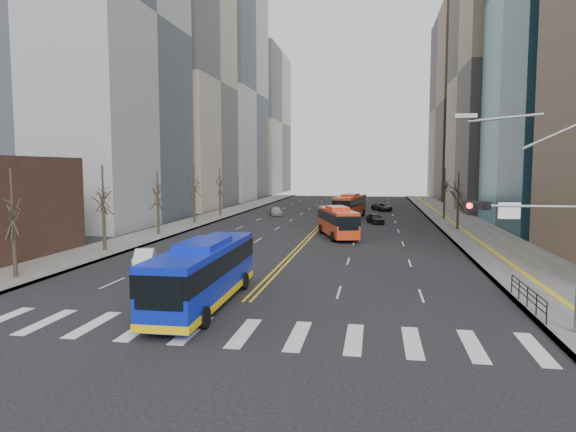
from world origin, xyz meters
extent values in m
plane|color=black|center=(0.00, 0.00, 0.00)|extent=(220.00, 220.00, 0.00)
cube|color=slate|center=(17.50, 45.00, 0.07)|extent=(7.00, 130.00, 0.15)
cube|color=slate|center=(-16.50, 45.00, 0.07)|extent=(5.00, 130.00, 0.15)
cube|color=silver|center=(-10.64, 0.00, 0.01)|extent=(0.70, 4.00, 0.01)
cube|color=silver|center=(-8.27, 0.00, 0.01)|extent=(0.70, 4.00, 0.01)
cube|color=silver|center=(-5.91, 0.00, 0.01)|extent=(0.70, 4.00, 0.01)
cube|color=silver|center=(-3.55, 0.00, 0.01)|extent=(0.70, 4.00, 0.01)
cube|color=silver|center=(-1.18, 0.00, 0.01)|extent=(0.70, 4.00, 0.01)
cube|color=silver|center=(1.18, 0.00, 0.01)|extent=(0.70, 4.00, 0.01)
cube|color=silver|center=(3.55, 0.00, 0.01)|extent=(0.70, 4.00, 0.01)
cube|color=silver|center=(5.91, 0.00, 0.01)|extent=(0.70, 4.00, 0.01)
cube|color=silver|center=(8.27, 0.00, 0.01)|extent=(0.70, 4.00, 0.01)
cube|color=silver|center=(10.64, 0.00, 0.01)|extent=(0.70, 4.00, 0.01)
cube|color=silver|center=(13.00, 0.00, 0.01)|extent=(0.70, 4.00, 0.01)
cube|color=gold|center=(-0.20, 55.00, 0.01)|extent=(0.15, 100.00, 0.01)
cube|color=gold|center=(0.20, 55.00, 0.01)|extent=(0.15, 100.00, 0.01)
cube|color=#9B9B9E|center=(-31.00, 40.00, 26.00)|extent=(22.00, 24.00, 52.00)
cube|color=#A09481|center=(-31.00, 66.00, 22.00)|extent=(22.00, 22.00, 44.00)
cube|color=#9B9B9E|center=(-30.00, 93.00, 24.00)|extent=(20.00, 26.00, 48.00)
cube|color=gray|center=(30.00, 71.00, 23.00)|extent=(20.00, 26.00, 46.00)
cube|color=#A09481|center=(-29.00, 125.00, 20.00)|extent=(18.00, 30.00, 40.00)
cube|color=brown|center=(29.00, 103.00, 21.00)|extent=(18.00, 30.00, 42.00)
cylinder|color=gray|center=(12.95, 2.00, 5.50)|extent=(4.50, 0.12, 0.12)
cube|color=black|center=(11.00, 2.00, 5.50)|extent=(1.10, 0.28, 0.38)
cylinder|color=#FF190C|center=(10.65, 1.84, 5.50)|extent=(0.24, 0.08, 0.24)
cylinder|color=black|center=(11.00, 1.84, 5.50)|extent=(0.24, 0.08, 0.24)
cylinder|color=black|center=(11.35, 1.84, 5.50)|extent=(0.24, 0.08, 0.24)
cube|color=white|center=(12.30, 2.00, 5.30)|extent=(0.90, 0.06, 0.70)
cube|color=#999993|center=(10.40, 2.00, 9.30)|extent=(0.90, 0.35, 0.18)
cube|color=black|center=(14.30, 6.00, 1.15)|extent=(0.04, 6.00, 0.04)
cylinder|color=black|center=(14.30, 3.00, 0.65)|extent=(0.06, 0.06, 1.00)
cylinder|color=black|center=(14.30, 4.50, 0.65)|extent=(0.06, 0.06, 1.00)
cylinder|color=black|center=(14.30, 6.00, 0.65)|extent=(0.06, 0.06, 1.00)
cylinder|color=black|center=(14.30, 7.50, 0.65)|extent=(0.06, 0.06, 1.00)
cylinder|color=black|center=(14.30, 9.00, 0.65)|extent=(0.06, 0.06, 1.00)
cylinder|color=black|center=(-16.00, 8.00, 1.88)|extent=(0.28, 0.28, 3.75)
cylinder|color=black|center=(-16.00, 19.00, 1.95)|extent=(0.28, 0.28, 3.90)
cylinder|color=black|center=(-16.00, 30.00, 1.80)|extent=(0.28, 0.28, 3.60)
cylinder|color=black|center=(-16.00, 41.00, 2.00)|extent=(0.28, 0.28, 4.00)
cylinder|color=black|center=(-16.00, 52.00, 1.90)|extent=(0.28, 0.28, 3.80)
cylinder|color=black|center=(16.00, 40.00, 1.75)|extent=(0.28, 0.28, 3.50)
cylinder|color=black|center=(16.00, 52.00, 1.88)|extent=(0.28, 0.28, 3.75)
cube|color=#0C21C2|center=(-1.97, 4.00, 1.73)|extent=(2.61, 11.70, 2.76)
cube|color=black|center=(-1.97, 4.00, 2.28)|extent=(2.67, 11.72, 1.00)
cube|color=#0C21C2|center=(-1.97, 4.00, 3.21)|extent=(2.01, 4.11, 0.40)
cube|color=yellow|center=(-1.97, 4.00, 0.55)|extent=(2.67, 11.72, 0.35)
cylinder|color=black|center=(-3.12, 0.25, 0.50)|extent=(0.32, 1.00, 1.00)
cylinder|color=black|center=(-0.69, 0.29, 0.50)|extent=(0.32, 1.00, 1.00)
cylinder|color=black|center=(-3.24, 7.71, 0.50)|extent=(0.32, 1.00, 1.00)
cylinder|color=black|center=(-0.81, 7.75, 0.50)|extent=(0.32, 1.00, 1.00)
cube|color=red|center=(2.83, 31.67, 1.62)|extent=(5.01, 10.16, 2.54)
cube|color=black|center=(2.83, 31.67, 2.14)|extent=(5.08, 10.20, 0.92)
cube|color=red|center=(2.83, 31.67, 2.99)|extent=(2.73, 3.85, 0.40)
cylinder|color=black|center=(2.66, 28.31, 0.50)|extent=(0.57, 1.04, 1.00)
cylinder|color=black|center=(4.82, 28.95, 0.50)|extent=(0.57, 1.04, 1.00)
cylinder|color=black|center=(0.84, 34.39, 0.50)|extent=(0.57, 1.04, 1.00)
cylinder|color=black|center=(3.00, 35.04, 0.50)|extent=(0.57, 1.04, 1.00)
cube|color=red|center=(3.10, 52.71, 1.74)|extent=(4.28, 11.00, 2.77)
cube|color=black|center=(3.10, 52.71, 2.29)|extent=(4.34, 11.03, 1.00)
cube|color=red|center=(3.10, 52.71, 3.22)|extent=(2.58, 4.04, 0.40)
cylinder|color=black|center=(1.30, 49.54, 0.50)|extent=(0.47, 1.04, 1.00)
cylinder|color=black|center=(3.71, 49.12, 0.50)|extent=(0.47, 1.04, 1.00)
cylinder|color=black|center=(2.50, 56.31, 0.50)|extent=(0.47, 1.04, 1.00)
cylinder|color=black|center=(4.91, 55.89, 0.50)|extent=(0.47, 1.04, 1.00)
imported|color=silver|center=(-9.77, 13.49, 0.62)|extent=(2.45, 4.01, 1.25)
imported|color=black|center=(6.68, 45.45, 0.66)|extent=(2.62, 4.16, 1.32)
imported|color=#A3A2A8|center=(-8.14, 54.62, 0.61)|extent=(2.83, 4.48, 1.21)
imported|color=black|center=(7.73, 65.61, 0.64)|extent=(3.85, 5.07, 1.28)
camera|label=1|loc=(6.71, -20.95, 7.10)|focal=32.00mm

